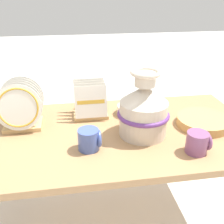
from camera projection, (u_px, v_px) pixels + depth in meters
name	position (u px, v px, depth m)	size (l,w,h in m)	color
ground_plane	(112.00, 218.00, 1.67)	(14.00, 14.00, 0.00)	silver
display_table	(112.00, 141.00, 1.42)	(1.56, 0.81, 0.64)	#9E754C
ceramic_vase	(144.00, 109.00, 1.30)	(0.26, 0.26, 0.34)	beige
dish_rack_round_plates	(21.00, 108.00, 1.38)	(0.24, 0.19, 0.26)	tan
dish_rack_square_plates	(90.00, 104.00, 1.53)	(0.20, 0.18, 0.20)	tan
wicker_charger_stack	(203.00, 122.00, 1.44)	(0.28, 0.28, 0.04)	tan
mug_cobalt_glaze	(90.00, 139.00, 1.22)	(0.11, 0.10, 0.10)	#42569E
mug_plum_glaze	(198.00, 142.00, 1.19)	(0.11, 0.10, 0.10)	#7A4770
fruit_bowl	(132.00, 108.00, 1.56)	(0.17, 0.17, 0.10)	silver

